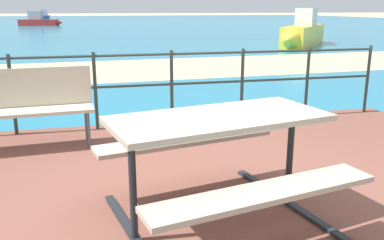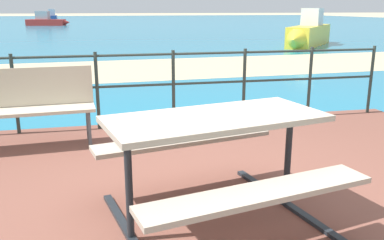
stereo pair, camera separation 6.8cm
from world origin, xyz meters
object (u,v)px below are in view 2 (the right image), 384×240
(park_bench, at_px, (28,101))
(boat_near, at_px, (46,21))
(boat_far, at_px, (309,33))
(boat_mid, at_px, (52,18))
(picnic_table, at_px, (216,144))

(park_bench, relative_size, boat_near, 0.38)
(park_bench, relative_size, boat_far, 0.35)
(park_bench, xyz_separation_m, boat_mid, (-4.06, 45.87, -0.09))
(picnic_table, distance_m, boat_near, 38.05)
(picnic_table, xyz_separation_m, park_bench, (-1.56, 2.12, -0.08))
(boat_near, bearing_deg, boat_mid, 103.05)
(boat_mid, relative_size, boat_far, 1.21)
(park_bench, bearing_deg, boat_near, 91.89)
(boat_near, xyz_separation_m, boat_far, (13.14, -24.00, 0.11))
(boat_far, bearing_deg, boat_mid, -118.10)
(picnic_table, height_order, boat_near, boat_near)
(boat_near, height_order, boat_far, boat_far)
(boat_far, bearing_deg, picnic_table, 10.13)
(boat_near, bearing_deg, picnic_table, -71.51)
(boat_mid, bearing_deg, picnic_table, -177.09)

